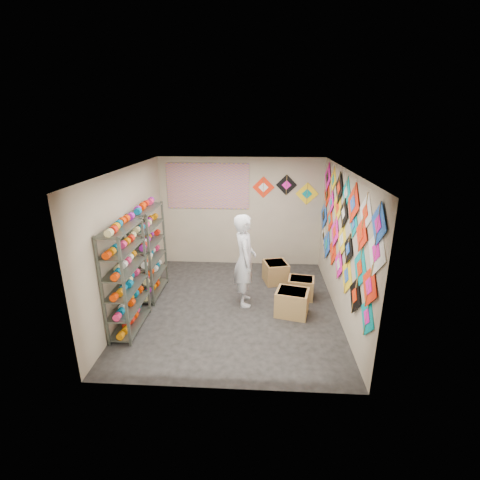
# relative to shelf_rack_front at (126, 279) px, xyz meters

# --- Properties ---
(ground) EXTENTS (4.50, 4.50, 0.00)m
(ground) POSITION_rel_shelf_rack_front_xyz_m (1.78, 0.85, -0.95)
(ground) COLOR black
(room_walls) EXTENTS (4.50, 4.50, 4.50)m
(room_walls) POSITION_rel_shelf_rack_front_xyz_m (1.78, 0.85, 0.69)
(room_walls) COLOR tan
(room_walls) RESTS_ON ground
(shelf_rack_front) EXTENTS (0.40, 1.10, 1.90)m
(shelf_rack_front) POSITION_rel_shelf_rack_front_xyz_m (0.00, 0.00, 0.00)
(shelf_rack_front) COLOR #4C5147
(shelf_rack_front) RESTS_ON ground
(shelf_rack_back) EXTENTS (0.40, 1.10, 1.90)m
(shelf_rack_back) POSITION_rel_shelf_rack_front_xyz_m (0.00, 1.30, 0.00)
(shelf_rack_back) COLOR #4C5147
(shelf_rack_back) RESTS_ON ground
(string_spools) EXTENTS (0.12, 2.36, 0.12)m
(string_spools) POSITION_rel_shelf_rack_front_xyz_m (-0.00, 0.65, 0.10)
(string_spools) COLOR #F52864
(string_spools) RESTS_ON ground
(kite_wall_display) EXTENTS (0.06, 4.40, 2.09)m
(kite_wall_display) POSITION_rel_shelf_rack_front_xyz_m (3.76, 0.85, 0.69)
(kite_wall_display) COLOR #01868B
(kite_wall_display) RESTS_ON room_walls
(back_wall_kites) EXTENTS (1.59, 0.02, 0.74)m
(back_wall_kites) POSITION_rel_shelf_rack_front_xyz_m (2.88, 3.09, 1.00)
(back_wall_kites) COLOR red
(back_wall_kites) RESTS_ON room_walls
(poster) EXTENTS (2.00, 0.01, 1.10)m
(poster) POSITION_rel_shelf_rack_front_xyz_m (0.98, 3.08, 1.05)
(poster) COLOR #764CA4
(poster) RESTS_ON room_walls
(shopkeeper) EXTENTS (0.79, 0.61, 1.85)m
(shopkeeper) POSITION_rel_shelf_rack_front_xyz_m (1.98, 1.02, -0.02)
(shopkeeper) COLOR silver
(shopkeeper) RESTS_ON ground
(carton_a) EXTENTS (0.69, 0.62, 0.49)m
(carton_a) POSITION_rel_shelf_rack_front_xyz_m (2.90, 0.63, -0.70)
(carton_a) COLOR olive
(carton_a) RESTS_ON ground
(carton_b) EXTENTS (0.58, 0.50, 0.43)m
(carton_b) POSITION_rel_shelf_rack_front_xyz_m (3.14, 1.32, -0.74)
(carton_b) COLOR olive
(carton_b) RESTS_ON ground
(carton_c) EXTENTS (0.61, 0.65, 0.48)m
(carton_c) POSITION_rel_shelf_rack_front_xyz_m (2.64, 2.03, -0.71)
(carton_c) COLOR olive
(carton_c) RESTS_ON ground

